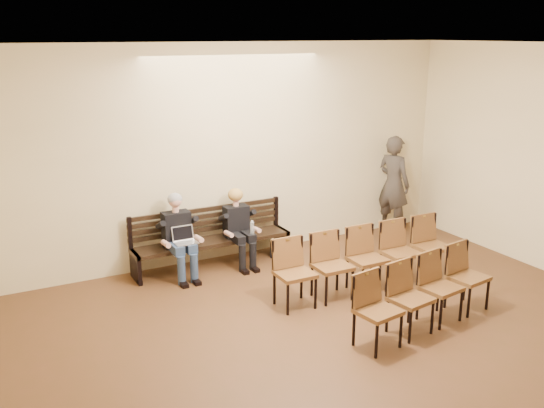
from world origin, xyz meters
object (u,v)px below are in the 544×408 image
(bench, at_px, (213,253))
(seated_woman, at_px, (239,231))
(passerby, at_px, (394,177))
(laptop, at_px, (186,244))
(bag, at_px, (284,249))
(chair_row_back, at_px, (426,294))
(chair_row_front, at_px, (368,260))
(water_bottle, at_px, (252,234))
(seated_man, at_px, (179,237))

(bench, relative_size, seated_woman, 2.32)
(seated_woman, xyz_separation_m, passerby, (3.27, 0.22, 0.49))
(bench, distance_m, laptop, 0.73)
(bench, relative_size, laptop, 7.72)
(bag, bearing_deg, passerby, 6.16)
(passerby, xyz_separation_m, chair_row_back, (-2.09, -3.29, -0.60))
(chair_row_front, xyz_separation_m, chair_row_back, (-0.03, -1.27, -0.02))
(bench, bearing_deg, chair_row_back, -63.49)
(water_bottle, bearing_deg, chair_row_front, -55.01)
(laptop, distance_m, water_bottle, 1.09)
(seated_woman, xyz_separation_m, water_bottle, (0.12, -0.24, 0.00))
(chair_row_back, bearing_deg, water_bottle, 101.62)
(passerby, bearing_deg, laptop, 77.95)
(bag, distance_m, chair_row_back, 3.07)
(bench, bearing_deg, water_bottle, -34.17)
(seated_man, xyz_separation_m, water_bottle, (1.13, -0.24, -0.06))
(seated_man, distance_m, seated_woman, 1.01)
(water_bottle, xyz_separation_m, chair_row_front, (1.09, -1.56, -0.09))
(bench, relative_size, bag, 6.70)
(bench, height_order, passerby, passerby)
(passerby, bearing_deg, water_bottle, 80.62)
(bag, relative_size, passerby, 0.18)
(bench, xyz_separation_m, bag, (1.21, -0.17, -0.08))
(seated_woman, xyz_separation_m, bag, (0.80, -0.05, -0.42))
(bag, bearing_deg, water_bottle, -164.09)
(passerby, bearing_deg, chair_row_back, 129.88)
(water_bottle, height_order, chair_row_back, chair_row_back)
(seated_man, xyz_separation_m, laptop, (0.04, -0.20, -0.05))
(laptop, bearing_deg, seated_woman, 8.36)
(laptop, xyz_separation_m, water_bottle, (1.09, -0.04, -0.01))
(laptop, bearing_deg, bag, 1.64)
(water_bottle, distance_m, bag, 0.82)
(bench, xyz_separation_m, seated_woman, (0.41, -0.12, 0.33))
(chair_row_back, bearing_deg, seated_woman, 102.12)
(seated_man, bearing_deg, seated_woman, 0.00)
(water_bottle, relative_size, passerby, 0.11)
(laptop, bearing_deg, water_bottle, -5.50)
(bag, bearing_deg, chair_row_front, -76.80)
(bench, height_order, laptop, laptop)
(seated_woman, height_order, laptop, seated_woman)
(chair_row_front, relative_size, chair_row_back, 1.31)
(seated_woman, relative_size, chair_row_front, 0.39)
(bench, xyz_separation_m, seated_man, (-0.60, -0.12, 0.40))
(chair_row_back, bearing_deg, bench, 107.59)
(seated_man, bearing_deg, bench, 11.35)
(bag, xyz_separation_m, chair_row_back, (0.38, -3.03, 0.31))
(bench, xyz_separation_m, chair_row_front, (1.62, -1.92, 0.25))
(seated_woman, relative_size, passerby, 0.53)
(seated_woman, bearing_deg, water_bottle, -63.36)
(seated_man, relative_size, water_bottle, 5.60)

